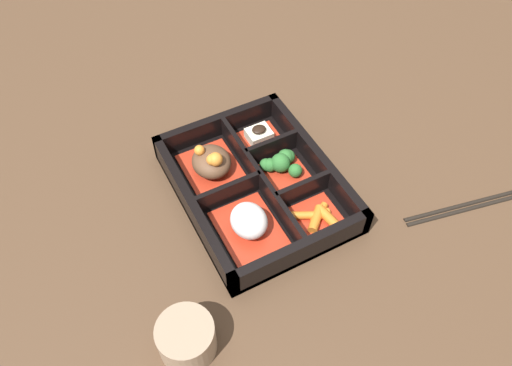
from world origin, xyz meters
TOP-DOWN VIEW (x-y plane):
  - ground_plane at (0.00, 0.00)m, footprint 3.00×3.00m
  - bento_base at (0.00, 0.00)m, footprint 0.30×0.23m
  - bento_rim at (0.00, -0.00)m, footprint 0.30×0.23m
  - bowl_rice at (-0.07, 0.05)m, footprint 0.11×0.09m
  - bowl_stew at (0.07, 0.05)m, footprint 0.11×0.09m
  - bowl_carrots at (-0.09, -0.05)m, footprint 0.07×0.08m
  - bowl_greens at (0.01, -0.06)m, footprint 0.08×0.07m
  - bowl_tofu at (0.09, -0.05)m, footprint 0.06×0.07m
  - tea_cup at (-0.18, 0.20)m, footprint 0.07×0.07m
  - chopsticks at (-0.18, -0.29)m, footprint 0.06×0.22m

SIDE VIEW (x-z plane):
  - ground_plane at x=0.00m, z-range 0.00..0.00m
  - chopsticks at x=-0.18m, z-range 0.00..0.01m
  - bento_base at x=0.00m, z-range 0.00..0.01m
  - bowl_carrots at x=-0.09m, z-range 0.01..0.03m
  - bowl_tofu at x=0.09m, z-range 0.00..0.04m
  - bento_rim at x=0.00m, z-range 0.00..0.05m
  - bowl_greens at x=0.01m, z-range 0.01..0.04m
  - tea_cup at x=-0.18m, z-range 0.00..0.06m
  - bowl_rice at x=-0.07m, z-range 0.01..0.06m
  - bowl_stew at x=0.07m, z-range 0.00..0.06m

